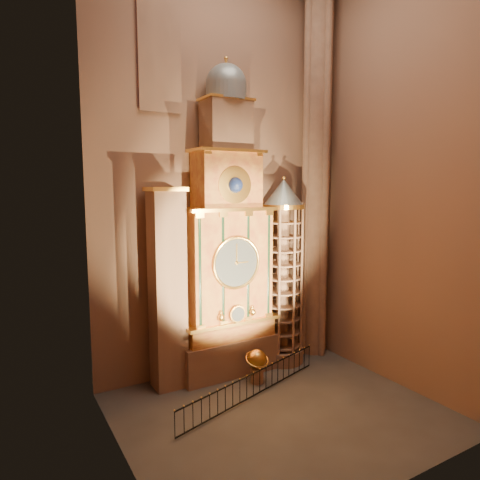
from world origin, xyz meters
TOP-DOWN VIEW (x-y plane):
  - floor at (0.00, 0.00)m, footprint 14.00×14.00m
  - wall_back at (0.00, 6.00)m, footprint 22.00×0.00m
  - wall_left at (-7.00, 0.00)m, footprint 0.00×22.00m
  - wall_right at (7.00, 0.00)m, footprint 0.00×22.00m
  - astronomical_clock at (0.00, 4.96)m, footprint 5.60×2.41m
  - portrait_tower at (-3.40, 4.98)m, footprint 1.80×1.60m
  - stair_turret at (3.50, 4.70)m, footprint 2.50×2.50m
  - gothic_pier at (6.10, 5.00)m, footprint 2.04×2.04m
  - stained_glass_window at (-3.20, 5.92)m, footprint 2.20×0.14m
  - celestial_globe at (0.69, 3.01)m, footprint 1.28×1.21m
  - iron_railing at (-0.32, 1.75)m, footprint 9.28×2.88m

SIDE VIEW (x-z plane):
  - floor at x=0.00m, z-range 0.00..0.00m
  - iron_railing at x=-0.32m, z-range 0.05..1.25m
  - celestial_globe at x=0.69m, z-range 0.18..1.97m
  - portrait_tower at x=-3.40m, z-range 0.05..10.25m
  - stair_turret at x=3.50m, z-range -0.13..10.67m
  - astronomical_clock at x=0.00m, z-range -1.67..15.03m
  - wall_back at x=0.00m, z-range 0.00..22.00m
  - wall_left at x=-7.00m, z-range 0.00..22.00m
  - wall_right at x=7.00m, z-range 0.00..22.00m
  - gothic_pier at x=6.10m, z-range 0.00..22.00m
  - stained_glass_window at x=-3.20m, z-range 13.90..19.10m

